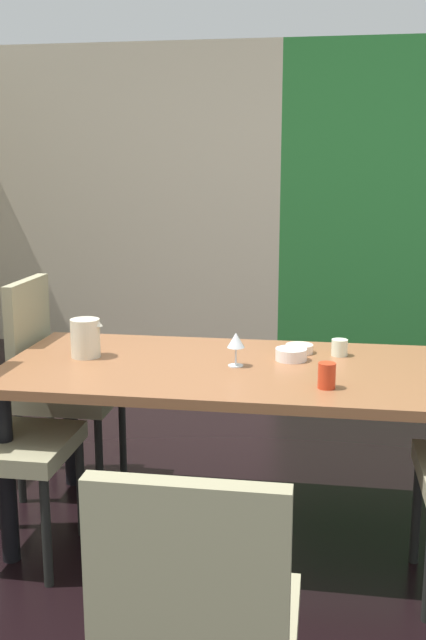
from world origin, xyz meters
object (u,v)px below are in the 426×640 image
object	(u,v)px
serving_bowl_rear	(291,355)
serving_bowl_left	(299,349)
dining_table	(247,385)
pitcher_corner	(86,338)
chair_head_near	(197,625)
cup_near_window	(327,376)
wine_glass_center	(236,341)
chair_left_far	(54,375)
cup_near_shelf	(340,348)

from	to	relation	value
serving_bowl_rear	serving_bowl_left	xyz separation A→B (m)	(0.03, 0.13, -0.01)
dining_table	pitcher_corner	world-z (taller)	pitcher_corner
chair_head_near	cup_near_window	world-z (taller)	chair_head_near
wine_glass_center	cup_near_window	xyz separation A→B (m)	(0.37, -0.24, -0.06)
chair_left_far	serving_bowl_rear	size ratio (longest dim) A/B	7.73
wine_glass_center	serving_bowl_rear	bearing A→B (deg)	29.13
wine_glass_center	cup_near_window	size ratio (longest dim) A/B	1.46
pitcher_corner	chair_left_far	bearing A→B (deg)	133.41
serving_bowl_rear	serving_bowl_left	size ratio (longest dim) A/B	1.10
chair_head_near	wine_glass_center	xyz separation A→B (m)	(-0.09, 1.39, 0.31)
wine_glass_center	serving_bowl_left	xyz separation A→B (m)	(0.25, 0.25, -0.08)
chair_left_far	serving_bowl_rear	bearing A→B (deg)	79.93
serving_bowl_rear	serving_bowl_left	bearing A→B (deg)	77.39
serving_bowl_rear	cup_near_shelf	bearing A→B (deg)	28.61
chair_left_far	serving_bowl_left	bearing A→B (deg)	86.61
chair_head_near	serving_bowl_rear	xyz separation A→B (m)	(0.13, 1.51, 0.23)
serving_bowl_rear	pitcher_corner	distance (m)	0.87
chair_left_far	cup_near_window	xyz separation A→B (m)	(1.28, -0.56, 0.22)
dining_table	chair_head_near	bearing A→B (deg)	-88.21
dining_table	cup_near_shelf	size ratio (longest dim) A/B	28.16
chair_left_far	pitcher_corner	bearing A→B (deg)	43.41
serving_bowl_left	pitcher_corner	world-z (taller)	pitcher_corner
cup_near_window	cup_near_shelf	size ratio (longest dim) A/B	1.34
chair_head_near	chair_left_far	bearing A→B (deg)	120.34
wine_glass_center	cup_near_shelf	bearing A→B (deg)	28.88
chair_head_near	serving_bowl_rear	distance (m)	1.54
serving_bowl_left	chair_head_near	bearing A→B (deg)	-95.47
serving_bowl_rear	serving_bowl_left	world-z (taller)	serving_bowl_rear
cup_near_shelf	pitcher_corner	bearing A→B (deg)	-170.04
chair_left_far	pitcher_corner	xyz separation A→B (m)	(0.26, -0.28, 0.26)
cup_near_shelf	serving_bowl_left	bearing A→B (deg)	172.61
wine_glass_center	serving_bowl_rear	world-z (taller)	wine_glass_center
chair_head_near	cup_near_shelf	bearing A→B (deg)	78.53
wine_glass_center	cup_near_window	bearing A→B (deg)	-33.23
dining_table	chair_head_near	distance (m)	1.41
chair_head_near	wine_glass_center	world-z (taller)	chair_head_near
wine_glass_center	pitcher_corner	xyz separation A→B (m)	(-0.65, 0.04, -0.02)
chair_left_far	serving_bowl_left	world-z (taller)	chair_left_far
serving_bowl_left	pitcher_corner	bearing A→B (deg)	-166.83
pitcher_corner	chair_head_near	bearing A→B (deg)	-62.74
dining_table	wine_glass_center	distance (m)	0.19
cup_near_window	wine_glass_center	bearing A→B (deg)	146.77
dining_table	chair_head_near	xyz separation A→B (m)	(0.04, -1.40, -0.13)
wine_glass_center	serving_bowl_left	size ratio (longest dim) A/B	1.16
wine_glass_center	cup_near_shelf	size ratio (longest dim) A/B	1.96
serving_bowl_rear	cup_near_shelf	size ratio (longest dim) A/B	1.86
dining_table	wine_glass_center	bearing A→B (deg)	-171.52
dining_table	chair_head_near	world-z (taller)	chair_head_near
serving_bowl_rear	cup_near_shelf	distance (m)	0.23
wine_glass_center	serving_bowl_rear	distance (m)	0.26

